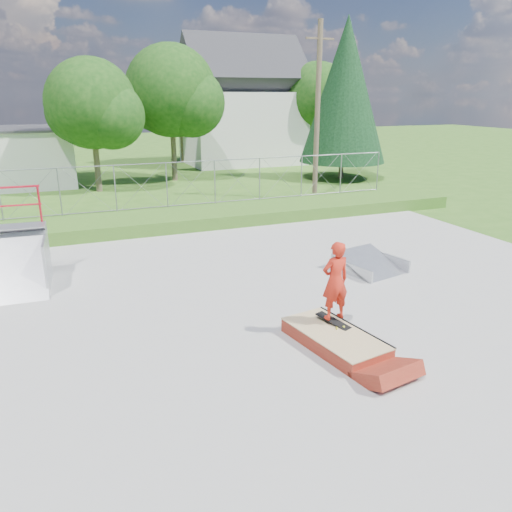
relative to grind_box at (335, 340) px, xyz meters
The scene contains 15 objects.
ground 1.61m from the grind_box, 116.31° to the left, with size 120.00×120.00×0.00m, color #33601B.
concrete_pad 1.60m from the grind_box, 116.31° to the left, with size 20.00×16.00×0.04m, color #9C9B99.
grass_berm 10.96m from the grind_box, 93.71° to the left, with size 24.00×3.00×0.50m, color #33601B.
grind_box is the anchor object (origin of this frame).
flat_bank_ramp 4.82m from the grind_box, 47.34° to the left, with size 1.56×1.66×0.48m, color #A7A9AF, non-canonical shape.
skateboard 0.47m from the grind_box, 64.83° to the left, with size 0.22×0.80×0.02m, color black.
skater 1.11m from the grind_box, 64.83° to the left, with size 0.60×0.39×1.64m, color red.
chain_link_fence 12.02m from the grind_box, 93.40° to the left, with size 20.00×0.06×1.80m, color gray, non-canonical shape.
gable_house 28.89m from the grind_box, 73.18° to the left, with size 8.40×6.08×8.94m.
utility_pole 15.53m from the grind_box, 63.18° to the left, with size 0.24×0.24×8.00m, color brown.
tree_left_near 19.84m from the grind_box, 97.27° to the left, with size 4.76×4.48×6.65m.
tree_center 21.85m from the grind_box, 84.42° to the left, with size 5.44×5.12×7.60m.
tree_right_far 29.00m from the grind_box, 61.77° to the left, with size 5.10×4.80×7.12m.
tree_back_mid 29.84m from the grind_box, 81.26° to the left, with size 4.08×3.84×5.70m.
conifer_tree 22.16m from the grind_box, 58.51° to the left, with size 5.04×5.04×9.10m.
Camera 1 is at (-4.10, -9.14, 4.82)m, focal length 35.00 mm.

